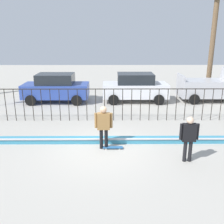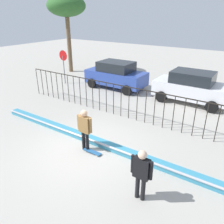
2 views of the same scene
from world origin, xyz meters
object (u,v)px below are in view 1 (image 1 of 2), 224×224
at_px(skateboarder, 104,124).
at_px(parked_car_blue, 56,88).
at_px(camera_operator, 189,135).
at_px(pickup_truck, 218,86).
at_px(skateboard, 113,147).
at_px(parked_car_white, 135,87).

distance_m(skateboarder, parked_car_blue, 8.18).
relative_size(camera_operator, parked_car_blue, 0.39).
bearing_deg(parked_car_blue, skateboarder, -63.41).
bearing_deg(pickup_truck, skateboard, -133.19).
xyz_separation_m(skateboard, parked_car_white, (1.57, 7.62, 0.91)).
xyz_separation_m(skateboarder, skateboard, (0.36, -0.05, -0.98)).
distance_m(skateboarder, skateboard, 1.04).
height_order(skateboarder, parked_car_blue, parked_car_blue).
height_order(skateboarder, camera_operator, skateboarder).
relative_size(parked_car_blue, parked_car_white, 1.00).
bearing_deg(parked_car_white, skateboard, -100.20).
bearing_deg(skateboard, parked_car_white, 84.42).
xyz_separation_m(skateboarder, parked_car_blue, (-3.36, 7.46, -0.07)).
height_order(skateboarder, skateboard, skateboarder).
relative_size(skateboarder, pickup_truck, 0.37).
xyz_separation_m(skateboarder, pickup_truck, (7.54, 7.68, -0.00)).
height_order(skateboard, parked_car_white, parked_car_white).
height_order(skateboarder, pickup_truck, pickup_truck).
relative_size(parked_car_blue, pickup_truck, 0.91).
xyz_separation_m(skateboard, pickup_truck, (7.18, 7.73, 0.98)).
bearing_deg(skateboard, parked_car_blue, 122.44).
height_order(skateboard, pickup_truck, pickup_truck).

